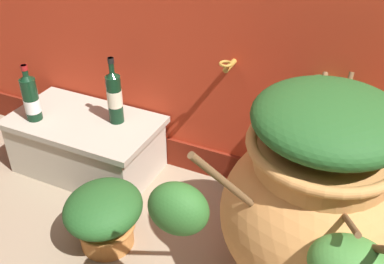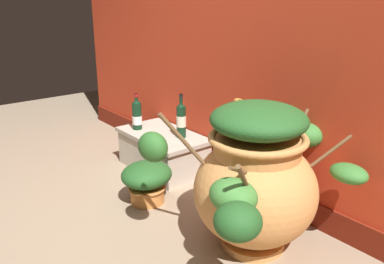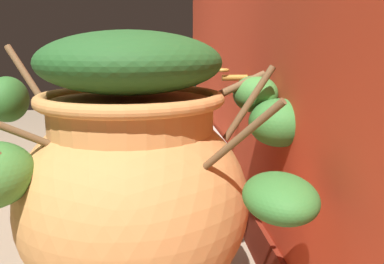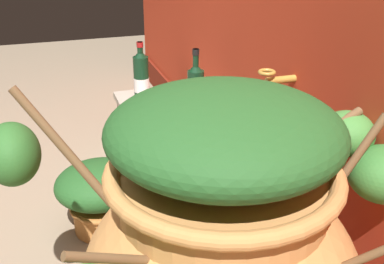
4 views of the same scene
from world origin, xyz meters
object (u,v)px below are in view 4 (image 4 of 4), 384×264
Objects in this scene: terracotta_urn at (218,259)px; wine_bottle_left at (196,93)px; potted_shrub at (101,193)px; wine_bottle_middle at (141,76)px.

wine_bottle_left is at bearing 164.35° from terracotta_urn.
potted_shrub is at bearing -64.10° from wine_bottle_left.
wine_bottle_left reaches higher than wine_bottle_middle.
potted_shrub is (-0.79, -0.17, -0.25)m from terracotta_urn.
terracotta_urn is 1.04m from wine_bottle_left.
wine_bottle_middle is (-1.38, 0.13, 0.01)m from terracotta_urn.
terracotta_urn is 3.04× the size of potted_shrub.
wine_bottle_middle is at bearing 174.61° from terracotta_urn.
wine_bottle_left is 0.57m from potted_shrub.
wine_bottle_middle is at bearing -157.76° from wine_bottle_left.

